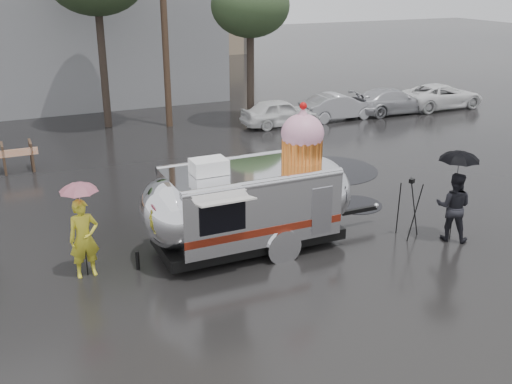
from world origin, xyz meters
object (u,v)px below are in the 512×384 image
person_left (84,239)px  person_right (453,207)px  tripod (410,202)px  airstream_trailer (252,200)px

person_left → person_right: person_left is taller
person_left → tripod: 8.03m
airstream_trailer → person_left: bearing=177.1°
airstream_trailer → person_left: (-3.99, 0.18, -0.36)m
person_left → tripod: size_ratio=1.15×
tripod → airstream_trailer: bearing=140.2°
airstream_trailer → person_right: (4.83, -1.67, -0.37)m
airstream_trailer → person_right: 5.12m
person_right → airstream_trailer: bearing=26.2°
person_right → tripod: size_ratio=1.13×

